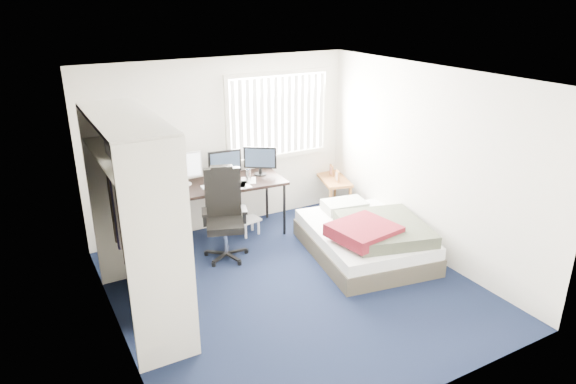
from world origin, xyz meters
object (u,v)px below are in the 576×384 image
(nightstand, at_px, (334,182))
(bed, at_px, (366,237))
(desk, at_px, (224,180))
(office_chair, at_px, (225,223))

(nightstand, bearing_deg, bed, -107.94)
(desk, bearing_deg, bed, -47.74)
(office_chair, height_order, nightstand, office_chair)
(desk, relative_size, nightstand, 1.98)
(office_chair, bearing_deg, desk, 66.14)
(desk, height_order, nightstand, desk)
(office_chair, xyz_separation_m, nightstand, (2.13, 0.60, 0.01))
(nightstand, relative_size, bed, 0.43)
(desk, distance_m, bed, 2.13)
(desk, xyz_separation_m, bed, (1.38, -1.52, -0.58))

